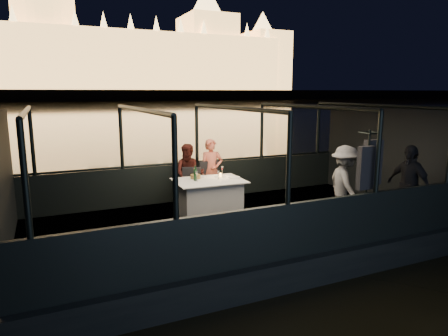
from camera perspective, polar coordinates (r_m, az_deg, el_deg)
name	(u,v)px	position (r m, az deg, el deg)	size (l,w,h in m)	color
river_water	(61,108)	(87.15, -22.31, 7.94)	(500.00, 500.00, 0.00)	black
boat_hull	(232,245)	(8.38, 1.15, -10.94)	(8.60, 4.40, 1.00)	black
boat_deck	(232,223)	(8.22, 1.16, -7.83)	(8.00, 4.00, 0.04)	black
gunwale_port	(197,181)	(9.87, -3.83, -1.84)	(8.00, 0.08, 0.90)	black
gunwale_starboard	(287,232)	(6.42, 8.97, -8.95)	(8.00, 0.08, 0.90)	black
cabin_glass_port	(197,134)	(9.68, -3.91, 4.82)	(8.00, 0.02, 1.40)	#99B2B2
cabin_glass_starboard	(289,159)	(6.13, 9.28, 1.23)	(8.00, 0.02, 1.40)	#99B2B2
cabin_roof_glass	(233,108)	(7.79, 1.22, 8.56)	(8.00, 4.00, 0.02)	#99B2B2
end_wall_fore	(4,186)	(7.20, -28.91, -2.21)	(0.02, 4.00, 2.30)	black
end_wall_aft	(383,154)	(10.28, 21.78, 1.88)	(0.02, 4.00, 2.30)	black
canopy_ribs	(232,166)	(7.92, 1.19, 0.22)	(8.00, 4.00, 2.30)	black
embankment	(49,97)	(217.06, -23.75, 9.32)	(400.00, 140.00, 6.00)	#423D33
parliament_building	(45,26)	(183.89, -24.26, 17.96)	(220.00, 32.00, 60.00)	#F2D18C
dining_table_central	(209,197)	(8.56, -2.13, -4.23)	(1.45, 1.05, 0.77)	silver
chair_port_left	(195,189)	(9.05, -4.21, -3.00)	(0.42, 0.42, 0.91)	black
chair_port_right	(212,185)	(9.39, -1.68, -2.47)	(0.46, 0.46, 0.99)	black
coat_stand	(366,189)	(7.58, 19.62, -2.82)	(0.54, 0.44, 1.96)	black
person_woman_coral	(212,171)	(9.55, -1.80, -0.41)	(0.54, 0.36, 1.51)	#D6674D
person_man_maroon	(189,173)	(9.36, -4.99, -0.68)	(0.68, 0.53, 1.43)	#3D1511
passenger_stripe	(345,181)	(8.37, 16.85, -1.77)	(1.02, 0.57, 1.57)	white
passenger_dark	(408,183)	(8.62, 24.83, -1.95)	(0.94, 0.40, 1.61)	black
wine_bottle	(195,174)	(8.41, -4.13, -0.81)	(0.07, 0.07, 0.32)	#123317
bread_basket	(196,177)	(8.65, -4.08, -1.24)	(0.22, 0.22, 0.09)	olive
amber_candle	(220,175)	(8.79, -0.53, -1.01)	(0.06, 0.06, 0.08)	#FFA33F
plate_near	(234,177)	(8.73, 1.44, -1.32)	(0.27, 0.27, 0.02)	white
plate_far	(200,177)	(8.80, -3.44, -1.23)	(0.25, 0.25, 0.02)	white
wine_glass_white	(197,177)	(8.37, -3.94, -1.25)	(0.07, 0.07, 0.21)	white
wine_glass_red	(222,171)	(9.00, -0.27, -0.38)	(0.06, 0.06, 0.19)	silver
wine_glass_empty	(218,175)	(8.56, -0.82, -0.97)	(0.06, 0.06, 0.18)	white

